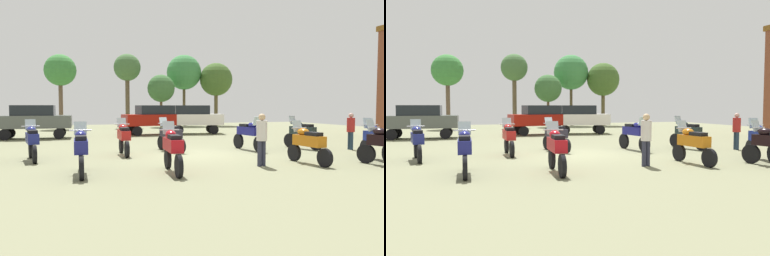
% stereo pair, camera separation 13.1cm
% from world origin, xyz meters
% --- Properties ---
extents(ground_plane, '(44.00, 52.00, 0.02)m').
position_xyz_m(ground_plane, '(0.00, 0.00, 0.01)').
color(ground_plane, '#787A59').
extents(motorcycle_1, '(0.76, 2.13, 1.49)m').
position_xyz_m(motorcycle_1, '(5.25, 0.21, 0.75)').
color(motorcycle_1, black).
rests_on(motorcycle_1, ground).
extents(motorcycle_2, '(0.68, 2.13, 1.46)m').
position_xyz_m(motorcycle_2, '(-6.05, 0.11, 0.73)').
color(motorcycle_2, black).
rests_on(motorcycle_2, ground).
extents(motorcycle_5, '(0.62, 2.15, 1.46)m').
position_xyz_m(motorcycle_5, '(-2.76, 0.59, 0.74)').
color(motorcycle_5, black).
rests_on(motorcycle_5, ground).
extents(motorcycle_6, '(0.62, 2.21, 1.48)m').
position_xyz_m(motorcycle_6, '(-1.95, -3.78, 0.75)').
color(motorcycle_6, black).
rests_on(motorcycle_6, ground).
extents(motorcycle_7, '(0.62, 2.21, 1.48)m').
position_xyz_m(motorcycle_7, '(-4.49, -3.29, 0.75)').
color(motorcycle_7, black).
rests_on(motorcycle_7, ground).
extents(motorcycle_8, '(0.62, 2.09, 1.44)m').
position_xyz_m(motorcycle_8, '(2.80, -3.63, 0.72)').
color(motorcycle_8, black).
rests_on(motorcycle_8, ground).
extents(motorcycle_9, '(0.80, 2.18, 1.45)m').
position_xyz_m(motorcycle_9, '(-0.69, 1.16, 0.73)').
color(motorcycle_9, black).
rests_on(motorcycle_9, ground).
extents(motorcycle_10, '(0.80, 2.14, 1.50)m').
position_xyz_m(motorcycle_10, '(5.68, -3.63, 0.76)').
color(motorcycle_10, black).
rests_on(motorcycle_10, ground).
extents(motorcycle_11, '(0.66, 2.22, 1.50)m').
position_xyz_m(motorcycle_11, '(2.69, 0.48, 0.76)').
color(motorcycle_11, black).
rests_on(motorcycle_11, ground).
extents(car_2, '(4.37, 1.97, 2.00)m').
position_xyz_m(car_2, '(-6.82, 9.74, 1.19)').
color(car_2, black).
rests_on(car_2, ground).
extents(car_3, '(4.47, 2.26, 2.00)m').
position_xyz_m(car_3, '(0.77, 10.65, 1.19)').
color(car_3, black).
rests_on(car_3, ground).
extents(car_4, '(4.58, 2.64, 2.00)m').
position_xyz_m(car_4, '(3.39, 10.54, 1.19)').
color(car_4, black).
rests_on(car_4, ground).
extents(person_1, '(0.39, 0.39, 1.64)m').
position_xyz_m(person_1, '(7.10, -0.77, 0.97)').
color(person_1, '#203245').
rests_on(person_1, ground).
extents(person_2, '(0.41, 0.41, 1.70)m').
position_xyz_m(person_2, '(1.09, -3.55, 1.01)').
color(person_2, '#2C2D41').
rests_on(person_2, ground).
extents(tree_1, '(3.32, 3.32, 6.32)m').
position_xyz_m(tree_1, '(9.35, 20.67, 4.64)').
color(tree_1, brown).
rests_on(tree_1, ground).
extents(tree_2, '(2.48, 2.48, 6.77)m').
position_xyz_m(tree_2, '(0.33, 20.24, 5.41)').
color(tree_2, brown).
rests_on(tree_2, ground).
extents(tree_4, '(2.71, 2.71, 6.43)m').
position_xyz_m(tree_4, '(-5.50, 19.92, 5.02)').
color(tree_4, brown).
rests_on(tree_4, ground).
extents(tree_5, '(2.58, 2.58, 4.93)m').
position_xyz_m(tree_5, '(3.45, 19.91, 3.63)').
color(tree_5, brown).
rests_on(tree_5, ground).
extents(tree_6, '(3.48, 3.48, 7.09)m').
position_xyz_m(tree_6, '(6.21, 21.49, 5.34)').
color(tree_6, brown).
rests_on(tree_6, ground).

